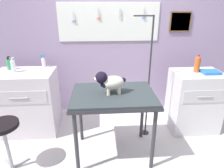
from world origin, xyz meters
TOP-DOWN VIEW (x-y plane):
  - ground at (0.00, 0.00)m, footprint 4.40×4.00m
  - rear_wall_panel at (0.00, 1.28)m, footprint 4.00×0.09m
  - grooming_table at (-0.09, 0.11)m, footprint 0.96×0.70m
  - grooming_arm at (0.41, 0.48)m, footprint 0.29×0.11m
  - dog at (-0.13, 0.11)m, footprint 0.37×0.21m
  - counter_left at (-1.28, 0.71)m, footprint 0.80×0.58m
  - cabinet_right at (1.15, 0.60)m, footprint 0.68×0.54m
  - stool at (-1.28, -0.09)m, footprint 0.33×0.33m
  - detangler_spray at (-1.05, 0.92)m, footprint 0.05×0.05m
  - conditioner_bottle at (-1.40, 0.73)m, footprint 0.06×0.06m
  - spray_bottle_short at (-1.51, 0.85)m, footprint 0.06×0.06m
  - soda_bottle at (1.13, 0.64)m, footprint 0.08×0.08m
  - supply_tray at (1.29, 0.56)m, footprint 0.24×0.18m

SIDE VIEW (x-z plane):
  - ground at x=0.00m, z-range -0.04..0.00m
  - cabinet_right at x=1.15m, z-range 0.00..0.89m
  - counter_left at x=-1.28m, z-range 0.00..0.92m
  - stool at x=-1.28m, z-range 0.19..0.81m
  - grooming_table at x=-0.09m, z-range 0.33..1.17m
  - grooming_arm at x=0.41m, z-range -0.05..1.61m
  - supply_tray at x=1.29m, z-range 0.89..0.93m
  - dog at x=-0.13m, z-range 0.85..1.11m
  - spray_bottle_short at x=-1.51m, z-range 0.90..1.09m
  - detangler_spray at x=-1.05m, z-range 0.90..1.10m
  - conditioner_bottle at x=-1.40m, z-range 0.90..1.10m
  - soda_bottle at x=1.13m, z-range 0.88..1.13m
  - rear_wall_panel at x=0.00m, z-range 0.01..2.31m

